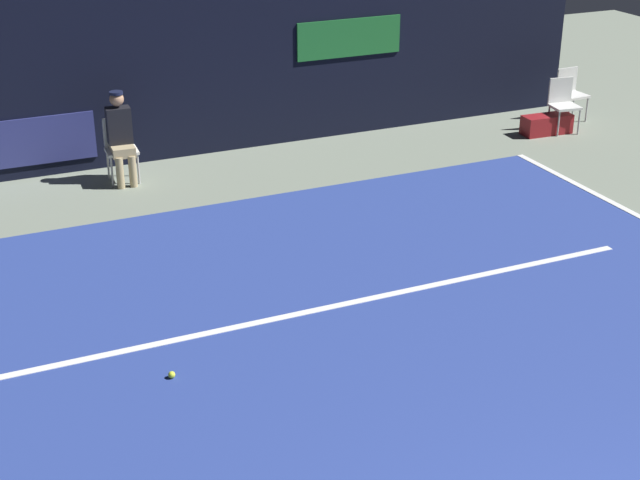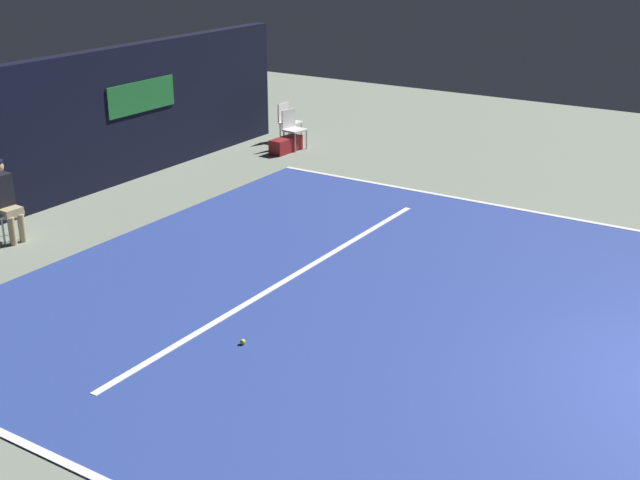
# 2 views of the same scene
# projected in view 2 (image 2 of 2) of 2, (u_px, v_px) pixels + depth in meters

# --- Properties ---
(ground_plane) EXTENTS (28.31, 28.31, 0.00)m
(ground_plane) POSITION_uv_depth(u_px,v_px,m) (400.00, 309.00, 11.19)
(ground_plane) COLOR gray
(court_surface) EXTENTS (9.62, 10.24, 0.01)m
(court_surface) POSITION_uv_depth(u_px,v_px,m) (400.00, 308.00, 11.19)
(court_surface) COLOR navy
(court_surface) RESTS_ON ground
(line_sideline_left) EXTENTS (0.10, 10.24, 0.01)m
(line_sideline_left) POSITION_uv_depth(u_px,v_px,m) (524.00, 210.00, 14.93)
(line_sideline_left) COLOR white
(line_sideline_left) RESTS_ON court_surface
(line_service) EXTENTS (7.50, 0.10, 0.01)m
(line_service) POSITION_uv_depth(u_px,v_px,m) (289.00, 279.00, 12.09)
(line_service) COLOR white
(line_service) RESTS_ON court_surface
(back_wall) EXTENTS (13.98, 0.33, 2.60)m
(back_wall) POSITION_uv_depth(u_px,v_px,m) (21.00, 140.00, 14.43)
(back_wall) COLOR black
(back_wall) RESTS_ON ground
(line_judge_on_chair) EXTENTS (0.46, 0.55, 1.32)m
(line_judge_on_chair) POSITION_uv_depth(u_px,v_px,m) (4.00, 199.00, 13.34)
(line_judge_on_chair) COLOR white
(line_judge_on_chair) RESTS_ON ground
(courtside_chair_near) EXTENTS (0.49, 0.47, 0.88)m
(courtside_chair_near) POSITION_uv_depth(u_px,v_px,m) (293.00, 127.00, 18.80)
(courtside_chair_near) COLOR white
(courtside_chair_near) RESTS_ON ground
(courtside_chair_far) EXTENTS (0.46, 0.43, 0.88)m
(courtside_chair_far) POSITION_uv_depth(u_px,v_px,m) (288.00, 120.00, 19.48)
(courtside_chair_far) COLOR white
(courtside_chair_far) RESTS_ON ground
(tennis_ball) EXTENTS (0.07, 0.07, 0.07)m
(tennis_ball) POSITION_uv_depth(u_px,v_px,m) (243.00, 342.00, 10.21)
(tennis_ball) COLOR #CCE033
(tennis_ball) RESTS_ON court_surface
(equipment_bag) EXTENTS (0.85, 0.36, 0.32)m
(equipment_bag) POSITION_uv_depth(u_px,v_px,m) (286.00, 145.00, 18.67)
(equipment_bag) COLOR maroon
(equipment_bag) RESTS_ON ground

